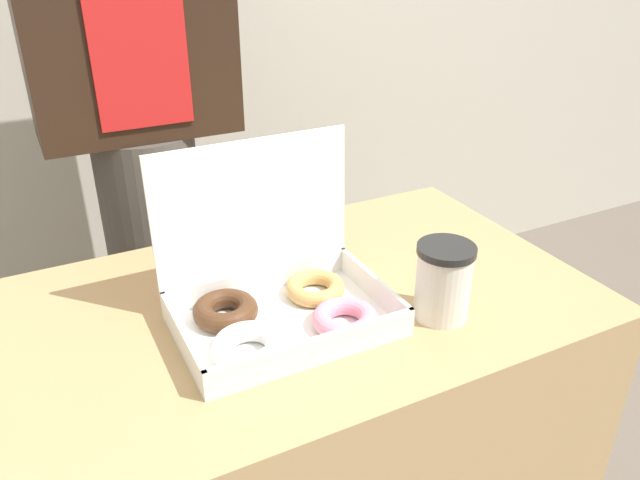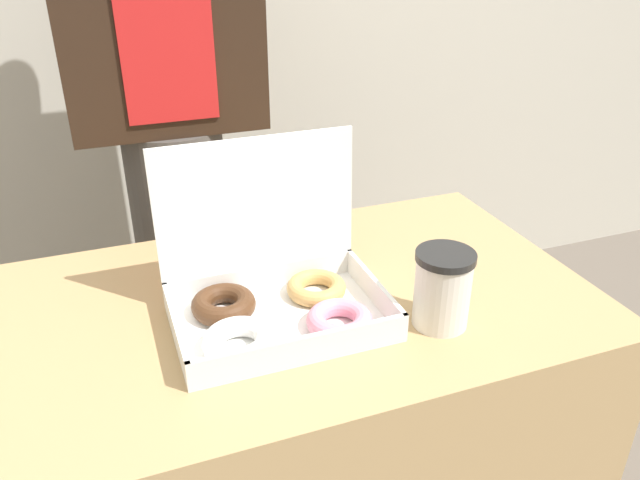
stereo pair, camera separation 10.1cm
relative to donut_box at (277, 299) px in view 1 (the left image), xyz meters
The scene contains 4 objects.
table 0.40m from the donut_box, 41.62° to the left, with size 1.03×0.62×0.70m.
donut_box is the anchor object (origin of this frame).
coffee_cup 0.27m from the donut_box, 23.22° to the right, with size 0.09×0.09×0.13m.
person_customer 0.66m from the donut_box, 95.07° to the left, with size 0.44×0.24×1.59m.
Camera 1 is at (-0.37, -0.83, 1.29)m, focal length 35.00 mm.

